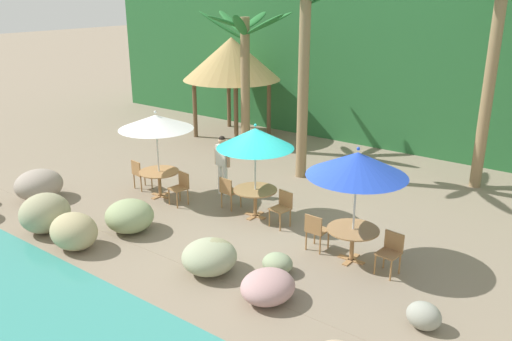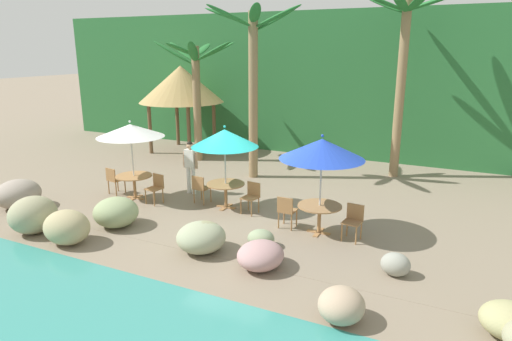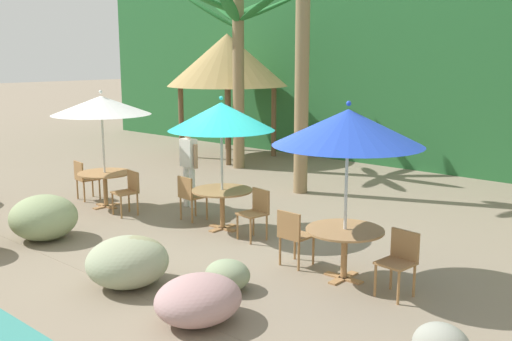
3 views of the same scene
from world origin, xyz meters
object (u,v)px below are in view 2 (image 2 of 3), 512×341
at_px(umbrella_teal, 225,138).
at_px(chair_teal_seaward, 252,195).
at_px(dining_table_blue, 320,210).
at_px(chair_blue_seaward, 353,219).
at_px(waiter_in_white, 190,164).
at_px(umbrella_white, 130,131).
at_px(dining_table_white, 134,179).
at_px(chair_teal_inland, 200,187).
at_px(chair_white_seaward, 156,186).
at_px(palm_tree_nearest, 196,77).
at_px(palm_tree_third, 403,54).
at_px(palm_tree_second, 253,63).
at_px(dining_table_teal, 226,188).
at_px(chair_white_inland, 114,179).
at_px(chair_blue_inland, 286,210).
at_px(palapa_hut, 181,84).
at_px(umbrella_blue, 322,149).

height_order(umbrella_teal, chair_teal_seaward, umbrella_teal).
xyz_separation_m(dining_table_blue, chair_blue_seaward, (0.85, 0.00, -0.10)).
distance_m(umbrella_teal, waiter_in_white, 2.09).
height_order(umbrella_white, dining_table_white, umbrella_white).
relative_size(chair_teal_inland, chair_blue_seaward, 1.00).
xyz_separation_m(chair_white_seaward, palm_tree_nearest, (-1.79, 5.06, 2.88)).
distance_m(umbrella_white, chair_teal_seaward, 4.15).
bearing_deg(waiter_in_white, chair_teal_inland, -41.34).
bearing_deg(palm_tree_nearest, palm_tree_third, 7.81).
distance_m(dining_table_blue, palm_tree_second, 6.36).
bearing_deg(umbrella_white, dining_table_teal, 9.57).
bearing_deg(chair_white_inland, chair_blue_seaward, -1.00).
height_order(palm_tree_nearest, palm_tree_second, palm_tree_second).
bearing_deg(chair_white_inland, chair_teal_seaward, 5.25).
xyz_separation_m(chair_white_inland, dining_table_blue, (6.82, -0.14, 0.10)).
bearing_deg(dining_table_white, umbrella_teal, 9.57).
height_order(umbrella_white, palm_tree_nearest, palm_tree_nearest).
relative_size(umbrella_white, chair_teal_seaward, 2.80).
bearing_deg(palm_tree_second, dining_table_teal, -77.75).
height_order(dining_table_white, chair_teal_inland, chair_teal_inland).
distance_m(chair_teal_seaward, dining_table_blue, 2.24).
xyz_separation_m(palm_tree_third, waiter_in_white, (-5.48, -4.91, -3.32)).
bearing_deg(dining_table_teal, chair_white_seaward, -165.79).
bearing_deg(waiter_in_white, chair_white_inland, -152.00).
bearing_deg(chair_white_inland, dining_table_white, -2.32).
xyz_separation_m(umbrella_teal, dining_table_blue, (3.02, -0.60, -1.45)).
xyz_separation_m(palm_tree_nearest, palm_tree_second, (3.17, -1.26, 0.61)).
bearing_deg(dining_table_blue, chair_white_seaward, 179.21).
height_order(chair_teal_inland, chair_blue_inland, same).
relative_size(chair_white_inland, palapa_hut, 0.23).
bearing_deg(dining_table_white, palm_tree_nearest, 100.56).
height_order(umbrella_blue, palapa_hut, palapa_hut).
bearing_deg(palapa_hut, umbrella_blue, -36.69).
relative_size(umbrella_teal, umbrella_blue, 0.96).
bearing_deg(chair_white_inland, umbrella_white, -2.32).
distance_m(chair_white_seaward, dining_table_teal, 2.16).
height_order(chair_blue_seaward, palm_tree_third, palm_tree_third).
distance_m(umbrella_teal, chair_blue_inland, 2.75).
relative_size(chair_blue_seaward, chair_blue_inland, 1.00).
distance_m(chair_teal_seaward, umbrella_blue, 2.78).
xyz_separation_m(umbrella_white, waiter_in_white, (1.29, 1.18, -1.14)).
height_order(chair_blue_seaward, palm_tree_second, palm_tree_second).
distance_m(dining_table_teal, palm_tree_third, 7.72).
bearing_deg(dining_table_blue, dining_table_white, 179.01).
height_order(dining_table_white, chair_teal_seaward, chair_teal_seaward).
distance_m(chair_teal_inland, chair_blue_seaward, 4.77).
relative_size(chair_white_inland, umbrella_blue, 0.34).
height_order(dining_table_teal, palapa_hut, palapa_hut).
xyz_separation_m(dining_table_white, chair_white_seaward, (0.85, -0.03, -0.10)).
distance_m(chair_teal_inland, waiter_in_white, 1.16).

